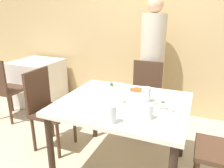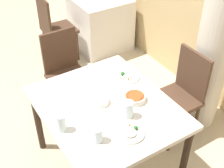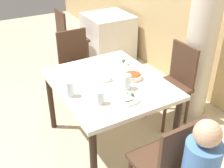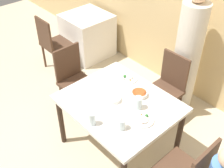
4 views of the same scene
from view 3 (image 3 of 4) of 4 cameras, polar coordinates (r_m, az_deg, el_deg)
The scene contains 16 objects.
ground_plane at distance 3.08m, azimuth -0.61°, elevation -11.43°, with size 10.00×10.00×0.00m, color beige.
dining_table at distance 2.70m, azimuth -0.69°, elevation -1.07°, with size 1.16×0.98×0.73m.
chair_adult_spot at distance 3.20m, azimuth 12.45°, elevation 0.46°, with size 0.40×0.40×0.92m.
chair_child_spot at distance 2.19m, azimuth 11.21°, elevation -15.45°, with size 0.40×0.40×0.92m.
chair_empty_left at distance 3.52m, azimuth -7.17°, elevation 3.81°, with size 0.40×0.40×0.92m.
person_adult at distance 3.29m, azimuth 17.43°, elevation 6.32°, with size 0.33×0.33×1.70m.
bowl_curry at distance 2.70m, azimuth 4.25°, elevation 1.57°, with size 0.18×0.18×0.05m.
plate_rice_adult at distance 2.38m, azimuth 3.06°, elevation -2.91°, with size 0.22×0.22×0.05m.
plate_rice_child at distance 2.98m, azimuth 3.02°, elevation 4.29°, with size 0.24×0.24×0.06m.
bowl_rice_small at distance 2.67m, azimuth -1.69°, elevation 1.28°, with size 0.14×0.14×0.04m.
glass_water_tall at distance 2.51m, azimuth 2.97°, elevation 0.44°, with size 0.08×0.08×0.14m.
glass_water_short at distance 2.31m, azimuth -2.50°, elevation -2.75°, with size 0.07×0.07×0.12m.
glass_water_center at distance 2.42m, azimuth -8.54°, elevation -1.01°, with size 0.07×0.07×0.14m.
fork_steel at distance 2.98m, azimuth -3.14°, elevation 4.06°, with size 0.18×0.06×0.01m.
background_table at distance 4.79m, azimuth -0.78°, elevation 9.63°, with size 0.71×0.71×0.74m.
chair_background at distance 4.48m, azimuth -8.73°, elevation 9.51°, with size 0.40×0.40×0.92m.
Camera 3 is at (2.02, -1.12, 2.04)m, focal length 45.00 mm.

